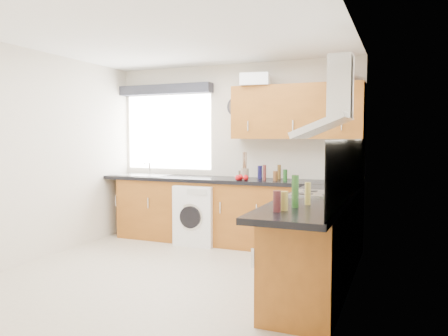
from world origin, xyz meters
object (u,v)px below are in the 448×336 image
at_px(oven, 319,243).
at_px(washing_machine, 199,214).
at_px(upper_cabinets, 296,112).
at_px(extractor_hood, 332,106).

xyz_separation_m(oven, washing_machine, (-1.85, 1.10, -0.02)).
xyz_separation_m(upper_cabinets, washing_machine, (-1.30, -0.23, -1.39)).
xyz_separation_m(extractor_hood, upper_cabinets, (-0.65, 1.33, 0.03)).
relative_size(extractor_hood, washing_machine, 0.95).
distance_m(upper_cabinets, washing_machine, 1.92).
bearing_deg(washing_machine, oven, -33.32).
bearing_deg(oven, upper_cabinets, 112.54).
distance_m(oven, upper_cabinets, 1.99).
height_order(oven, upper_cabinets, upper_cabinets).
bearing_deg(extractor_hood, oven, 180.00).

